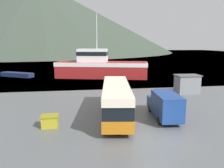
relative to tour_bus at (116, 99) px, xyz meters
The scene contains 9 objects.
ground_plane 6.28m from the tour_bus, 69.78° to the right, with size 400.00×400.00×0.00m, color #515456.
water_surface 132.43m from the tour_bus, 89.10° to the left, with size 240.00×240.00×0.00m, color slate.
hill_backdrop 178.10m from the tour_bus, 101.80° to the left, with size 214.71×214.71×55.95m, color #333D33.
tour_bus is the anchor object (origin of this frame).
delivery_van 4.55m from the tour_bus, 15.99° to the right, with size 2.36×5.80×2.47m.
fishing_boat 24.33m from the tour_bus, 88.28° to the left, with size 18.95×9.10×12.61m.
storage_bin 6.34m from the tour_bus, 162.22° to the right, with size 1.44×1.15×1.03m.
dock_kiosk 14.14m from the tour_bus, 36.04° to the left, with size 3.33×2.25×2.60m.
small_boat 32.32m from the tour_bus, 120.57° to the left, with size 7.34×5.19×0.89m.
Camera 1 is at (-5.38, -14.14, 6.93)m, focal length 35.00 mm.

